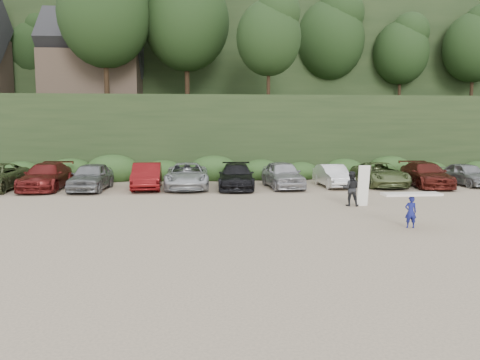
{
  "coord_description": "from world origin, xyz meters",
  "views": [
    {
      "loc": [
        -2.79,
        -18.35,
        3.78
      ],
      "look_at": [
        -1.02,
        3.0,
        1.3
      ],
      "focal_mm": 35.0,
      "sensor_mm": 36.0,
      "label": 1
    }
  ],
  "objects": [
    {
      "name": "hillside_backdrop",
      "position": [
        -0.26,
        35.93,
        11.22
      ],
      "size": [
        90.0,
        41.5,
        28.0
      ],
      "color": "black",
      "rests_on": "ground"
    },
    {
      "name": "adult_surfer",
      "position": [
        4.32,
        3.08,
        0.84
      ],
      "size": [
        1.29,
        0.82,
        1.95
      ],
      "color": "black",
      "rests_on": "ground"
    },
    {
      "name": "ground",
      "position": [
        0.0,
        0.0,
        0.0
      ],
      "size": [
        120.0,
        120.0,
        0.0
      ],
      "primitive_type": "plane",
      "color": "tan",
      "rests_on": "ground"
    },
    {
      "name": "child_surfer",
      "position": [
        4.96,
        -1.81,
        0.89
      ],
      "size": [
        2.2,
        0.66,
        1.31
      ],
      "color": "navy",
      "rests_on": "ground"
    },
    {
      "name": "parked_cars",
      "position": [
        -2.95,
        9.9,
        0.77
      ],
      "size": [
        39.51,
        5.94,
        1.64
      ],
      "color": "#A9A9AE",
      "rests_on": "ground"
    }
  ]
}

